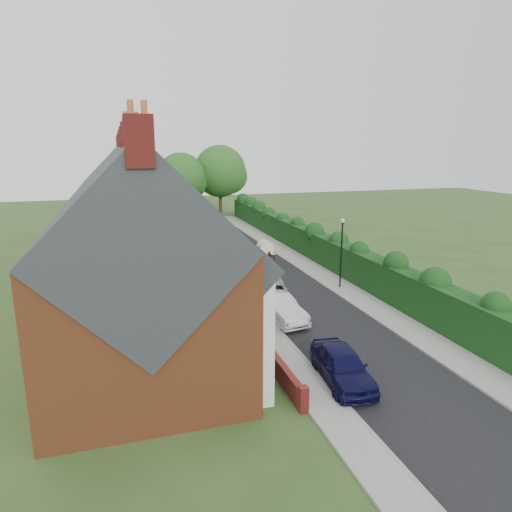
{
  "coord_description": "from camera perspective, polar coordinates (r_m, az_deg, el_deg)",
  "views": [
    {
      "loc": [
        -11.76,
        -24.71,
        10.17
      ],
      "look_at": [
        -2.18,
        6.74,
        2.2
      ],
      "focal_mm": 32.0,
      "sensor_mm": 36.0,
      "label": 1
    }
  ],
  "objects": [
    {
      "name": "lamppost",
      "position": [
        33.19,
        10.66,
        1.43
      ],
      "size": [
        0.32,
        0.32,
        5.16
      ],
      "color": "black",
      "rests_on": "ground"
    },
    {
      "name": "car_red",
      "position": [
        45.7,
        -4.28,
        1.69
      ],
      "size": [
        2.66,
        4.81,
        1.5
      ],
      "primitive_type": "imported",
      "rotation": [
        0.0,
        0.0,
        -0.25
      ],
      "color": "maroon",
      "rests_on": "ground"
    },
    {
      "name": "tree_far_right",
      "position": [
        68.59,
        -4.22,
        10.37
      ],
      "size": [
        7.98,
        7.6,
        10.31
      ],
      "color": "#332316",
      "rests_on": "ground"
    },
    {
      "name": "garden_wall_row",
      "position": [
        36.61,
        -6.25,
        -1.84
      ],
      "size": [
        0.35,
        40.35,
        1.1
      ],
      "color": "maroon",
      "rests_on": "ground"
    },
    {
      "name": "pavement_hedge_side",
      "position": [
        40.17,
        6.13,
        -1.03
      ],
      "size": [
        2.2,
        58.0,
        0.12
      ],
      "primitive_type": "cube",
      "color": "#989690",
      "rests_on": "ground"
    },
    {
      "name": "road",
      "position": [
        38.8,
        0.54,
        -1.56
      ],
      "size": [
        6.0,
        58.0,
        0.02
      ],
      "primitive_type": "cube",
      "color": "black",
      "rests_on": "ground"
    },
    {
      "name": "hedge",
      "position": [
        40.54,
        8.53,
        1.27
      ],
      "size": [
        2.1,
        58.0,
        2.85
      ],
      "color": "#123914",
      "rests_on": "ground"
    },
    {
      "name": "car_navy",
      "position": [
        20.91,
        10.72,
        -13.3
      ],
      "size": [
        2.35,
        4.79,
        1.57
      ],
      "primitive_type": "imported",
      "rotation": [
        0.0,
        0.0,
        -0.11
      ],
      "color": "#0B0B34",
      "rests_on": "ground"
    },
    {
      "name": "car_silver_b",
      "position": [
        29.63,
        1.88,
        -4.87
      ],
      "size": [
        3.36,
        5.9,
        1.55
      ],
      "primitive_type": "imported",
      "rotation": [
        0.0,
        0.0,
        -0.15
      ],
      "color": "#A1A4A8",
      "rests_on": "ground"
    },
    {
      "name": "horse",
      "position": [
        38.46,
        1.96,
        -0.63
      ],
      "size": [
        0.97,
        1.76,
        1.41
      ],
      "primitive_type": "imported",
      "rotation": [
        0.0,
        0.0,
        3.27
      ],
      "color": "#4C381C",
      "rests_on": "ground"
    },
    {
      "name": "terrace_row",
      "position": [
        35.17,
        -15.29,
        3.82
      ],
      "size": [
        9.05,
        40.5,
        11.5
      ],
      "color": "brown",
      "rests_on": "ground"
    },
    {
      "name": "ground",
      "position": [
        29.2,
        8.03,
        -6.9
      ],
      "size": [
        140.0,
        140.0,
        0.0
      ],
      "primitive_type": "plane",
      "color": "#2D4C1E",
      "rests_on": "ground"
    },
    {
      "name": "pavement_house_side",
      "position": [
        37.85,
        -5.03,
        -1.92
      ],
      "size": [
        1.7,
        58.0,
        0.12
      ],
      "primitive_type": "cube",
      "color": "#989690",
      "rests_on": "ground"
    },
    {
      "name": "horse_cart",
      "position": [
        40.0,
        1.13,
        0.68
      ],
      "size": [
        1.33,
        2.93,
        2.12
      ],
      "color": "black",
      "rests_on": "ground"
    },
    {
      "name": "car_silver_a",
      "position": [
        27.32,
        2.86,
        -6.51
      ],
      "size": [
        2.38,
        4.9,
        1.55
      ],
      "primitive_type": "imported",
      "rotation": [
        0.0,
        0.0,
        0.16
      ],
      "color": "silver",
      "rests_on": "ground"
    },
    {
      "name": "car_black",
      "position": [
        61.3,
        -7.22,
        4.65
      ],
      "size": [
        2.12,
        4.36,
        1.43
      ],
      "primitive_type": "imported",
      "rotation": [
        0.0,
        0.0,
        -0.1
      ],
      "color": "black",
      "rests_on": "ground"
    },
    {
      "name": "car_grey",
      "position": [
        57.66,
        -7.99,
        4.05
      ],
      "size": [
        2.52,
        5.07,
        1.42
      ],
      "primitive_type": "imported",
      "rotation": [
        0.0,
        0.0,
        -0.11
      ],
      "color": "#4E4F54",
      "rests_on": "ground"
    },
    {
      "name": "tree_far_left",
      "position": [
        65.58,
        -9.04,
        9.56
      ],
      "size": [
        7.14,
        6.8,
        9.29
      ],
      "color": "#332316",
      "rests_on": "ground"
    },
    {
      "name": "tree_far_back",
      "position": [
        67.95,
        -14.48,
        10.21
      ],
      "size": [
        8.4,
        8.0,
        10.82
      ],
      "color": "#332316",
      "rests_on": "ground"
    },
    {
      "name": "kerb_house_side",
      "position": [
        38.01,
        -3.85,
        -1.82
      ],
      "size": [
        0.18,
        58.0,
        0.13
      ],
      "primitive_type": "cube",
      "color": "gray",
      "rests_on": "ground"
    },
    {
      "name": "kerb_hedge_side",
      "position": [
        39.78,
        4.74,
        -1.14
      ],
      "size": [
        0.18,
        58.0,
        0.13
      ],
      "primitive_type": "cube",
      "color": "gray",
      "rests_on": "ground"
    },
    {
      "name": "car_beige",
      "position": [
        50.25,
        -6.3,
        2.61
      ],
      "size": [
        2.2,
        4.62,
        1.27
      ],
      "primitive_type": "imported",
      "rotation": [
        0.0,
        0.0,
        0.02
      ],
      "color": "beige",
      "rests_on": "ground"
    },
    {
      "name": "car_white",
      "position": [
        34.49,
        0.08,
        -2.3
      ],
      "size": [
        3.15,
        5.22,
        1.41
      ],
      "primitive_type": "imported",
      "rotation": [
        0.0,
        0.0,
        0.25
      ],
      "color": "silver",
      "rests_on": "ground"
    },
    {
      "name": "car_green",
      "position": [
        43.18,
        -2.92,
        1.07
      ],
      "size": [
        2.38,
        4.86,
        1.6
      ],
      "primitive_type": "imported",
      "rotation": [
        0.0,
        0.0,
        0.11
      ],
      "color": "#0E311B",
      "rests_on": "ground"
    }
  ]
}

